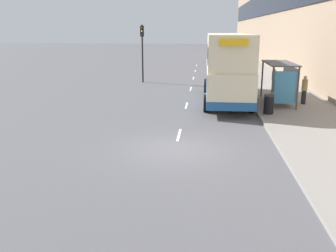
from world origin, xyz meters
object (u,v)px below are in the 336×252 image
Objects in this scene: litter_bin at (269,104)px; traffic_light_far_kerb at (142,44)px; car_1 at (218,56)px; double_decker_bus_near at (227,66)px; pedestrian_at_shelter at (274,80)px; bus_shelter at (283,76)px; car_0 at (215,52)px; pedestrian_1 at (304,90)px.

traffic_light_far_kerb is at bearing 125.26° from litter_bin.
car_1 reaches higher than litter_bin.
pedestrian_at_shelter is at bearing 45.67° from double_decker_bus_near.
pedestrian_at_shelter is (3.15, -27.68, 0.13)m from car_1.
bus_shelter is at bearing -85.14° from car_1.
pedestrian_at_shelter reaches higher than litter_bin.
double_decker_bus_near is at bearing -90.34° from car_0.
car_0 is at bearing 92.14° from car_1.
car_0 reaches higher than litter_bin.
car_0 is at bearing 89.66° from double_decker_bus_near.
car_0 is (-3.07, 40.41, -0.97)m from bus_shelter.
car_1 is 32.75m from pedestrian_1.
traffic_light_far_kerb is (-10.55, 4.82, 2.35)m from pedestrian_at_shelter.
double_decker_bus_near is 2.14× the size of traffic_light_far_kerb.
double_decker_bus_near is 5.41m from pedestrian_at_shelter.
double_decker_bus_near is 6.15× the size of pedestrian_1.
car_1 is at bearing 92.50° from litter_bin.
pedestrian_at_shelter is (3.44, -35.47, 0.09)m from car_0.
pedestrian_at_shelter is 8.01m from litter_bin.
double_decker_bus_near reaches higher than litter_bin.
traffic_light_far_kerb is at bearing 136.18° from bus_shelter.
car_1 is at bearing 96.49° from pedestrian_at_shelter.
bus_shelter is 1.09× the size of car_0.
double_decker_bus_near is at bearing -90.95° from car_1.
litter_bin is (-1.60, -7.84, -0.32)m from pedestrian_at_shelter.
car_0 is 31.56m from traffic_light_far_kerb.
pedestrian_1 is (4.65, -1.05, -1.26)m from double_decker_bus_near.
double_decker_bus_near is at bearing -134.33° from pedestrian_at_shelter.
pedestrian_1 is (1.36, 0.14, -0.85)m from bus_shelter.
car_0 is 0.98× the size of car_1.
pedestrian_1 is (4.42, -40.28, 0.12)m from car_0.
litter_bin is at bearing -63.08° from double_decker_bus_near.
double_decker_bus_near reaches higher than pedestrian_1.
car_0 is 2.23× the size of pedestrian_1.
double_decker_bus_near is at bearing 160.20° from bus_shelter.
double_decker_bus_near is 2.72× the size of car_1.
pedestrian_at_shelter is (3.67, 3.76, -1.30)m from double_decker_bus_near.
litter_bin is at bearing -101.50° from pedestrian_at_shelter.
car_0 reaches higher than pedestrian_at_shelter.
double_decker_bus_near is 31.47m from car_1.
double_decker_bus_near is 6.39× the size of pedestrian_at_shelter.
traffic_light_far_kerb is at bearing 128.73° from double_decker_bus_near.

